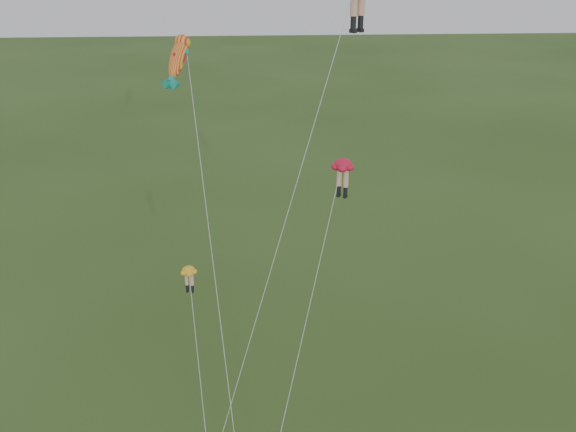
{
  "coord_description": "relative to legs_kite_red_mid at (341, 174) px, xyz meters",
  "views": [
    {
      "loc": [
        1.06,
        -23.69,
        23.7
      ],
      "look_at": [
        2.83,
        6.0,
        10.74
      ],
      "focal_mm": 40.0,
      "sensor_mm": 36.0,
      "label": 1
    }
  ],
  "objects": [
    {
      "name": "legs_kite_red_mid",
      "position": [
        0.0,
        0.0,
        0.0
      ],
      "size": [
        5.46,
        10.76,
        13.18
      ],
      "rotation": [
        0.0,
        0.0,
        -0.55
      ],
      "color": "red",
      "rests_on": "ground"
    },
    {
      "name": "legs_kite_yellow",
      "position": [
        -7.98,
        -1.89,
        -5.18
      ],
      "size": [
        1.92,
        8.85,
        8.0
      ],
      "rotation": [
        0.0,
        0.0,
        -0.13
      ],
      "color": "yellow",
      "rests_on": "ground"
    },
    {
      "name": "fish_kite",
      "position": [
        -8.3,
        2.87,
        5.47
      ],
      "size": [
        3.91,
        14.12,
        19.3
      ],
      "rotation": [
        0.84,
        0.0,
        -0.37
      ],
      "color": "yellow",
      "rests_on": "ground"
    }
  ]
}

